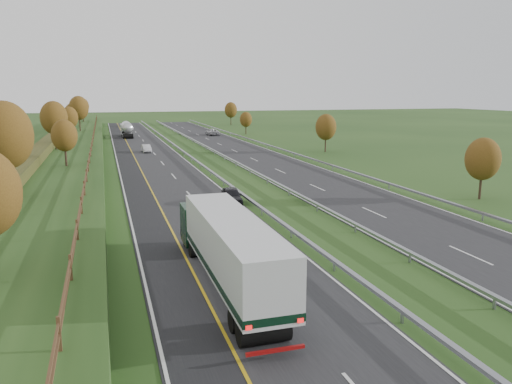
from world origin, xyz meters
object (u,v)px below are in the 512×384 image
(road_tanker, at_px, (127,129))
(car_oncoming, at_px, (212,132))
(car_silver_mid, at_px, (146,148))
(car_small_far, at_px, (127,124))
(box_lorry, at_px, (227,247))
(car_dark_near, at_px, (231,196))

(road_tanker, height_order, car_oncoming, road_tanker)
(car_silver_mid, xyz_separation_m, car_small_far, (-0.14, 67.65, 0.10))
(box_lorry, height_order, car_dark_near, box_lorry)
(box_lorry, xyz_separation_m, road_tanker, (-0.67, 95.25, -0.47))
(road_tanker, distance_m, car_oncoming, 19.94)
(box_lorry, distance_m, car_small_far, 130.95)
(box_lorry, relative_size, car_small_far, 3.13)
(car_dark_near, height_order, car_silver_mid, car_dark_near)
(road_tanker, xyz_separation_m, car_dark_near, (5.85, -75.53, -1.07))
(road_tanker, relative_size, car_small_far, 2.16)
(road_tanker, height_order, car_small_far, road_tanker)
(road_tanker, distance_m, car_silver_mid, 32.04)
(box_lorry, distance_m, car_silver_mid, 63.32)
(car_small_far, bearing_deg, box_lorry, -93.18)
(box_lorry, relative_size, road_tanker, 1.45)
(road_tanker, relative_size, car_dark_near, 2.53)
(box_lorry, height_order, car_oncoming, box_lorry)
(car_silver_mid, height_order, car_small_far, car_small_far)
(car_dark_near, height_order, car_oncoming, car_oncoming)
(box_lorry, relative_size, car_silver_mid, 4.13)
(car_silver_mid, bearing_deg, box_lorry, -93.80)
(car_dark_near, bearing_deg, car_small_far, 99.90)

